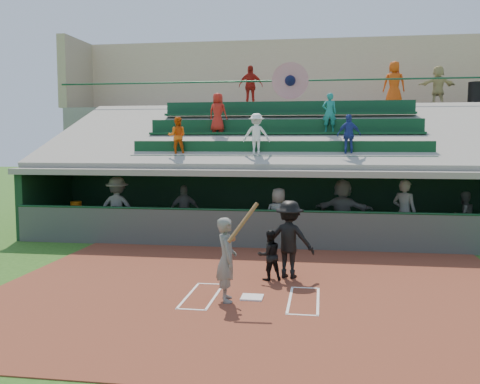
# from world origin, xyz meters

# --- Properties ---
(ground) EXTENTS (100.00, 100.00, 0.00)m
(ground) POSITION_xyz_m (0.00, 0.00, 0.00)
(ground) COLOR #275417
(ground) RESTS_ON ground
(dirt_slab) EXTENTS (11.00, 9.00, 0.02)m
(dirt_slab) POSITION_xyz_m (0.00, 0.50, 0.01)
(dirt_slab) COLOR maroon
(dirt_slab) RESTS_ON ground
(home_plate) EXTENTS (0.43, 0.43, 0.03)m
(home_plate) POSITION_xyz_m (0.00, 0.00, 0.04)
(home_plate) COLOR white
(home_plate) RESTS_ON dirt_slab
(batters_box_chalk) EXTENTS (2.65, 1.85, 0.01)m
(batters_box_chalk) POSITION_xyz_m (0.00, 0.00, 0.02)
(batters_box_chalk) COLOR white
(batters_box_chalk) RESTS_ON dirt_slab
(dugout_floor) EXTENTS (16.00, 3.50, 0.04)m
(dugout_floor) POSITION_xyz_m (0.00, 6.75, 0.02)
(dugout_floor) COLOR gray
(dugout_floor) RESTS_ON ground
(concourse_slab) EXTENTS (20.00, 3.00, 4.60)m
(concourse_slab) POSITION_xyz_m (0.00, 13.50, 2.30)
(concourse_slab) COLOR gray
(concourse_slab) RESTS_ON ground
(grandstand) EXTENTS (20.40, 10.40, 7.80)m
(grandstand) POSITION_xyz_m (-0.01, 10.51, 2.26)
(grandstand) COLOR #464B46
(grandstand) RESTS_ON ground
(batter_at_plate) EXTENTS (0.90, 0.76, 1.95)m
(batter_at_plate) POSITION_xyz_m (-0.47, -0.25, 0.85)
(batter_at_plate) COLOR #5E605B
(batter_at_plate) RESTS_ON dirt_slab
(catcher) EXTENTS (0.68, 0.62, 1.13)m
(catcher) POSITION_xyz_m (0.20, 1.45, 0.58)
(catcher) COLOR black
(catcher) RESTS_ON dirt_slab
(home_umpire) EXTENTS (1.26, 0.89, 1.77)m
(home_umpire) POSITION_xyz_m (0.63, 1.75, 0.90)
(home_umpire) COLOR black
(home_umpire) RESTS_ON dirt_slab
(dugout_bench) EXTENTS (14.15, 1.22, 0.42)m
(dugout_bench) POSITION_xyz_m (-0.16, 8.09, 0.25)
(dugout_bench) COLOR brown
(dugout_bench) RESTS_ON dugout_floor
(white_table) EXTENTS (0.93, 0.77, 0.71)m
(white_table) POSITION_xyz_m (-6.85, 6.50, 0.40)
(white_table) COLOR white
(white_table) RESTS_ON dugout_floor
(water_cooler) EXTENTS (0.36, 0.36, 0.36)m
(water_cooler) POSITION_xyz_m (-6.83, 6.49, 0.93)
(water_cooler) COLOR orange
(water_cooler) RESTS_ON white_table
(dugout_player_a) EXTENTS (1.35, 0.87, 1.96)m
(dugout_player_a) POSITION_xyz_m (-5.06, 5.73, 1.02)
(dugout_player_a) COLOR #545752
(dugout_player_a) RESTS_ON dugout_floor
(dugout_player_b) EXTENTS (1.05, 0.63, 1.67)m
(dugout_player_b) POSITION_xyz_m (-3.06, 6.45, 0.87)
(dugout_player_b) COLOR #5A5D57
(dugout_player_b) RESTS_ON dugout_floor
(dugout_player_c) EXTENTS (0.88, 0.61, 1.72)m
(dugout_player_c) POSITION_xyz_m (0.09, 5.38, 0.90)
(dugout_player_c) COLOR #5B5D58
(dugout_player_c) RESTS_ON dugout_floor
(dugout_player_d) EXTENTS (1.89, 1.00, 1.94)m
(dugout_player_d) POSITION_xyz_m (1.98, 6.19, 1.01)
(dugout_player_d) COLOR #61645F
(dugout_player_d) RESTS_ON dugout_floor
(dugout_player_e) EXTENTS (0.87, 0.80, 1.99)m
(dugout_player_e) POSITION_xyz_m (3.74, 5.73, 1.03)
(dugout_player_e) COLOR #555853
(dugout_player_e) RESTS_ON dugout_floor
(dugout_player_f) EXTENTS (0.92, 0.84, 1.54)m
(dugout_player_f) POSITION_xyz_m (5.71, 6.96, 0.81)
(dugout_player_f) COLOR #5D605A
(dugout_player_f) RESTS_ON dugout_floor
(trash_bin) EXTENTS (0.62, 0.62, 0.93)m
(trash_bin) POSITION_xyz_m (7.51, 12.97, 5.06)
(trash_bin) COLOR black
(trash_bin) RESTS_ON concourse_slab
(concourse_staff_a) EXTENTS (1.06, 0.54, 1.75)m
(concourse_staff_a) POSITION_xyz_m (-1.72, 12.62, 5.47)
(concourse_staff_a) COLOR #AB1C13
(concourse_staff_a) RESTS_ON concourse_slab
(concourse_staff_b) EXTENTS (0.90, 0.59, 1.83)m
(concourse_staff_b) POSITION_xyz_m (4.26, 12.94, 5.52)
(concourse_staff_b) COLOR #CC450C
(concourse_staff_b) RESTS_ON concourse_slab
(concourse_staff_c) EXTENTS (1.57, 0.72, 1.63)m
(concourse_staff_c) POSITION_xyz_m (6.03, 13.08, 5.42)
(concourse_staff_c) COLOR tan
(concourse_staff_c) RESTS_ON concourse_slab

